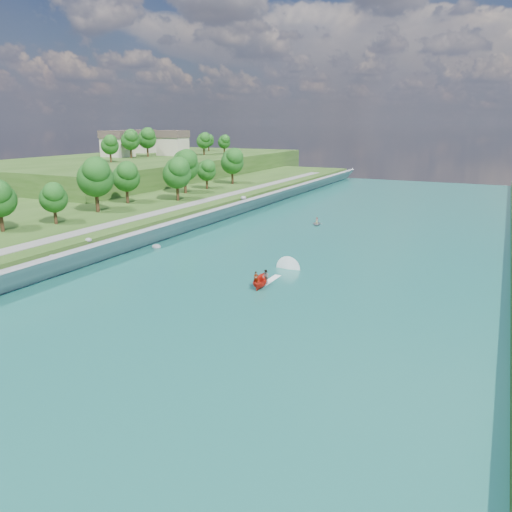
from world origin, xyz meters
The scene contains 11 objects.
ground centered at (0.00, 0.00, 0.00)m, with size 260.00×260.00×0.00m, color #2D5119.
river_water centered at (0.00, 20.00, 0.05)m, with size 55.00×240.00×0.10m, color #175954.
berm_west centered at (-50.00, 20.00, 1.75)m, with size 45.00×240.00×3.50m, color #2D5119.
ridge_west centered at (-82.50, 95.00, 4.50)m, with size 60.00×120.00×9.00m, color #2D5119.
riprap_bank centered at (-25.85, 19.20, 1.80)m, with size 4.29×236.00×4.23m.
riverside_path centered at (-32.50, 20.00, 3.55)m, with size 3.00×200.00×0.10m, color gray.
ridge_houses centered at (-88.67, 100.00, 13.31)m, with size 29.50×29.50×8.40m.
trees_west centered at (-40.31, 7.72, 9.27)m, with size 16.87×149.31×13.52m.
trees_ridge centered at (-77.10, 95.27, 13.80)m, with size 21.33×67.13×10.93m.
motorboat centered at (-0.44, 12.93, 0.76)m, with size 3.60×18.84×2.15m.
raft centered at (-7.43, 51.38, 0.46)m, with size 2.85×3.49×1.52m.
Camera 1 is at (25.24, -41.80, 19.88)m, focal length 35.00 mm.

